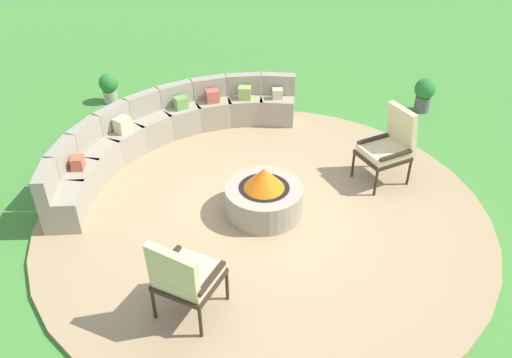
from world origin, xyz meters
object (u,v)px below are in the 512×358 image
Objects in this scene: curved_stone_bench at (165,132)px; lounge_chair_front_left at (184,276)px; fire_pit at (264,196)px; lounge_chair_front_right at (390,144)px; potted_plant_1 at (109,86)px; potted_plant_2 at (424,93)px.

curved_stone_bench is 4.22× the size of lounge_chair_front_left.
lounge_chair_front_right reaches higher than fire_pit.
fire_pit is 2.12m from curved_stone_bench.
potted_plant_1 is (-0.20, 2.15, -0.06)m from curved_stone_bench.
fire_pit is 0.96× the size of lounge_chair_front_left.
lounge_chair_front_left is 0.96× the size of lounge_chair_front_right.
curved_stone_bench is 4.04× the size of lounge_chair_front_right.
lounge_chair_front_left is at bearing 107.33° from lounge_chair_front_right.
fire_pit is at bearing 87.05° from lounge_chair_front_right.
potted_plant_1 is at bearing 95.32° from curved_stone_bench.
potted_plant_2 is at bearing -53.53° from lounge_chair_front_right.
lounge_chair_front_left reaches higher than potted_plant_1.
curved_stone_bench is 4.49m from potted_plant_2.
lounge_chair_front_left reaches higher than curved_stone_bench.
curved_stone_bench is at bearing 49.43° from lounge_chair_front_right.
lounge_chair_front_right is 5.10m from potted_plant_1.
curved_stone_bench reaches higher than potted_plant_2.
lounge_chair_front_right is at bearing -43.68° from curved_stone_bench.
potted_plant_2 is (3.89, 1.15, 0.02)m from fire_pit.
curved_stone_bench is at bearing 168.37° from potted_plant_2.
potted_plant_2 is at bearing -33.58° from potted_plant_1.
lounge_chair_front_left is (-1.02, -3.10, 0.23)m from curved_stone_bench.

